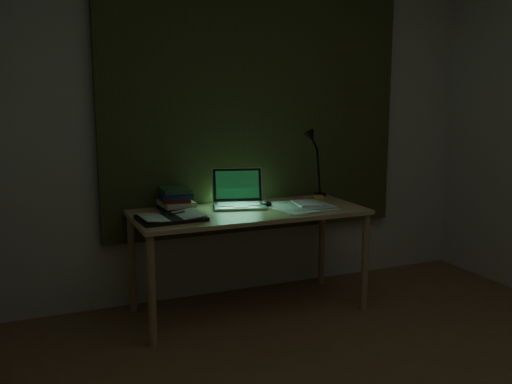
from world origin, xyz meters
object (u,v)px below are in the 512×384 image
Objects in this scene: desk at (249,261)px; laptop at (240,189)px; book_stack at (175,198)px; loose_papers at (299,204)px; open_textbook at (171,217)px; desk_lamp at (321,163)px.

desk is 3.87× the size of laptop.
laptop reaches higher than book_stack.
book_stack is 0.82m from loose_papers.
loose_papers is at bearing 1.79° from open_textbook.
laptop is at bearing 101.79° from desk.
desk_lamp is (0.67, 0.26, 0.58)m from desk.
laptop is 0.43m from book_stack.
open_textbook is at bearing -144.37° from laptop.
laptop is 1.01× the size of open_textbook.
open_textbook reaches higher than loose_papers.
loose_papers is (0.36, -0.00, 0.35)m from desk.
desk is at bearing -173.25° from desk_lamp.
desk is 0.65m from open_textbook.
laptop reaches higher than loose_papers.
laptop is 0.80× the size of desk_lamp.
open_textbook is at bearing -174.66° from loose_papers.
laptop is 1.66× the size of book_stack.
laptop is at bearing -11.56° from book_stack.
desk is 0.48m from laptop.
open_textbook is 0.80× the size of desk_lamp.
desk_lamp reaches higher than open_textbook.
desk_lamp reaches higher than loose_papers.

